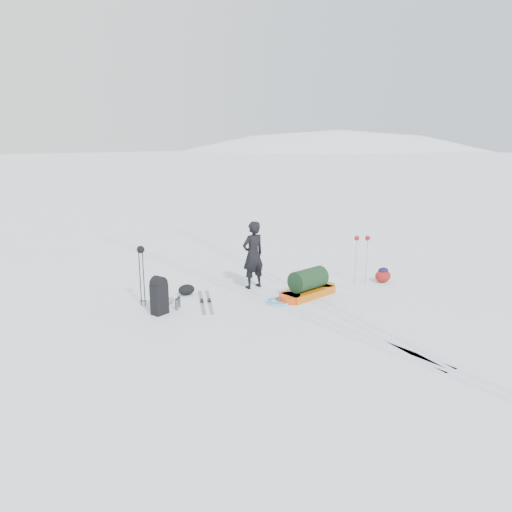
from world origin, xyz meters
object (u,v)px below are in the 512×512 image
Objects in this scene: skier at (253,255)px; expedition_rucksack at (160,296)px; ski_poles_black at (141,257)px; pulk_sled at (308,286)px.

expedition_rucksack is (-2.58, -0.36, -0.44)m from skier.
expedition_rucksack is 0.97m from ski_poles_black.
skier is 2.72m from ski_poles_black.
skier is at bearing -14.94° from ski_poles_black.
pulk_sled is at bearing 114.79° from skier.
skier is at bearing 109.03° from pulk_sled.
skier reaches higher than ski_poles_black.
pulk_sled is 2.16× the size of expedition_rucksack.
expedition_rucksack reaches higher than pulk_sled.
pulk_sled is (0.65, -1.28, -0.57)m from skier.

